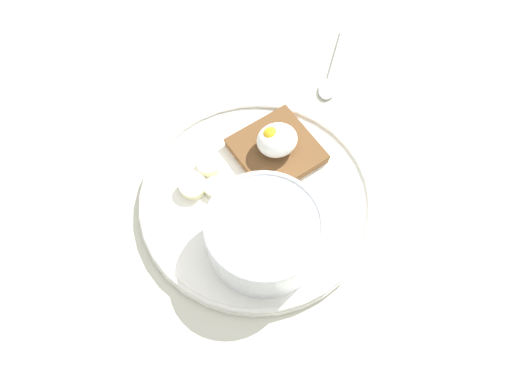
{
  "coord_description": "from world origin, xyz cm",
  "views": [
    {
      "loc": [
        11.26,
        28.61,
        64.02
      ],
      "look_at": [
        0.0,
        0.0,
        5.0
      ],
      "focal_mm": 40.0,
      "sensor_mm": 36.0,
      "label": 1
    }
  ],
  "objects_px": {
    "banana_slice_back": "(216,188)",
    "banana_slice_left": "(209,165)",
    "banana_slice_front": "(193,186)",
    "poached_egg": "(276,140)",
    "oatmeal_bowl": "(264,234)",
    "toast_slice": "(276,150)",
    "spoon": "(332,73)"
  },
  "relations": [
    {
      "from": "banana_slice_left",
      "to": "banana_slice_back",
      "type": "distance_m",
      "value": 0.03
    },
    {
      "from": "toast_slice",
      "to": "banana_slice_front",
      "type": "distance_m",
      "value": 0.11
    },
    {
      "from": "toast_slice",
      "to": "banana_slice_back",
      "type": "xyz_separation_m",
      "value": [
        0.09,
        0.02,
        -0.0
      ]
    },
    {
      "from": "spoon",
      "to": "oatmeal_bowl",
      "type": "bearing_deg",
      "value": 48.12
    },
    {
      "from": "toast_slice",
      "to": "banana_slice_left",
      "type": "distance_m",
      "value": 0.09
    },
    {
      "from": "oatmeal_bowl",
      "to": "spoon",
      "type": "relative_size",
      "value": 1.2
    },
    {
      "from": "toast_slice",
      "to": "banana_slice_left",
      "type": "bearing_deg",
      "value": -7.8
    },
    {
      "from": "poached_egg",
      "to": "spoon",
      "type": "bearing_deg",
      "value": -142.29
    },
    {
      "from": "banana_slice_front",
      "to": "banana_slice_left",
      "type": "bearing_deg",
      "value": -143.44
    },
    {
      "from": "oatmeal_bowl",
      "to": "banana_slice_front",
      "type": "xyz_separation_m",
      "value": [
        0.05,
        -0.1,
        -0.02
      ]
    },
    {
      "from": "banana_slice_back",
      "to": "oatmeal_bowl",
      "type": "bearing_deg",
      "value": 107.38
    },
    {
      "from": "banana_slice_front",
      "to": "banana_slice_back",
      "type": "xyz_separation_m",
      "value": [
        -0.03,
        0.01,
        -0.0
      ]
    },
    {
      "from": "toast_slice",
      "to": "banana_slice_left",
      "type": "relative_size",
      "value": 2.72
    },
    {
      "from": "toast_slice",
      "to": "banana_slice_back",
      "type": "height_order",
      "value": "toast_slice"
    },
    {
      "from": "oatmeal_bowl",
      "to": "toast_slice",
      "type": "distance_m",
      "value": 0.13
    },
    {
      "from": "banana_slice_front",
      "to": "banana_slice_left",
      "type": "xyz_separation_m",
      "value": [
        -0.03,
        -0.02,
        -0.0
      ]
    },
    {
      "from": "oatmeal_bowl",
      "to": "banana_slice_left",
      "type": "xyz_separation_m",
      "value": [
        0.02,
        -0.12,
        -0.02
      ]
    },
    {
      "from": "toast_slice",
      "to": "banana_slice_front",
      "type": "bearing_deg",
      "value": 4.87
    },
    {
      "from": "banana_slice_left",
      "to": "spoon",
      "type": "height_order",
      "value": "banana_slice_left"
    },
    {
      "from": "banana_slice_left",
      "to": "oatmeal_bowl",
      "type": "bearing_deg",
      "value": 101.33
    },
    {
      "from": "banana_slice_front",
      "to": "toast_slice",
      "type": "bearing_deg",
      "value": -175.13
    },
    {
      "from": "toast_slice",
      "to": "poached_egg",
      "type": "distance_m",
      "value": 0.02
    },
    {
      "from": "oatmeal_bowl",
      "to": "banana_slice_back",
      "type": "height_order",
      "value": "oatmeal_bowl"
    },
    {
      "from": "poached_egg",
      "to": "banana_slice_front",
      "type": "height_order",
      "value": "poached_egg"
    },
    {
      "from": "poached_egg",
      "to": "banana_slice_back",
      "type": "bearing_deg",
      "value": 13.72
    },
    {
      "from": "toast_slice",
      "to": "poached_egg",
      "type": "xyz_separation_m",
      "value": [
        0.0,
        -0.0,
        0.02
      ]
    },
    {
      "from": "poached_egg",
      "to": "banana_slice_left",
      "type": "bearing_deg",
      "value": -7.6
    },
    {
      "from": "banana_slice_back",
      "to": "toast_slice",
      "type": "bearing_deg",
      "value": -166.65
    },
    {
      "from": "banana_slice_front",
      "to": "banana_slice_left",
      "type": "relative_size",
      "value": 1.0
    },
    {
      "from": "banana_slice_front",
      "to": "poached_egg",
      "type": "bearing_deg",
      "value": -174.9
    },
    {
      "from": "banana_slice_back",
      "to": "banana_slice_left",
      "type": "bearing_deg",
      "value": -95.89
    },
    {
      "from": "toast_slice",
      "to": "spoon",
      "type": "distance_m",
      "value": 0.16
    }
  ]
}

